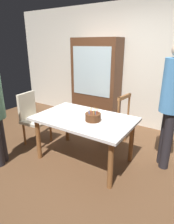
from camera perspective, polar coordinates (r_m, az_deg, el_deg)
name	(u,v)px	position (r m, az deg, el deg)	size (l,w,h in m)	color
ground	(84,159)	(3.22, -0.77, -13.80)	(6.40, 6.40, 0.00)	brown
back_wall	(131,67)	(4.37, 13.04, 13.03)	(6.40, 0.10, 2.60)	silver
dining_table	(84,123)	(2.91, -0.83, -3.35)	(1.48, 0.94, 0.73)	white
birthday_cake	(93,118)	(2.73, 1.82, -1.66)	(0.28, 0.28, 0.19)	silver
plate_near_celebrant	(55,116)	(2.96, -9.68, -1.25)	(0.22, 0.22, 0.01)	white
plate_far_side	(88,112)	(3.08, 0.19, -0.09)	(0.22, 0.22, 0.01)	white
plate_near_guest	(104,129)	(2.50, 4.97, -5.07)	(0.22, 0.22, 0.01)	white
fork_near_celebrant	(46,115)	(3.05, -12.15, -0.81)	(0.18, 0.02, 0.01)	silver
fork_far_side	(80,111)	(3.17, -2.21, 0.41)	(0.18, 0.02, 0.01)	silver
chair_spindle_back	(115,120)	(3.55, 8.28, -2.26)	(0.49, 0.49, 0.95)	beige
chair_upholstered	(32,116)	(3.64, -15.99, -1.04)	(0.48, 0.48, 0.95)	beige
person_guest	(172,101)	(2.89, 24.05, 3.14)	(0.32, 0.32, 1.81)	#262328
china_cabinet	(96,81)	(4.45, 2.71, 9.10)	(1.10, 0.45, 1.90)	#56331E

